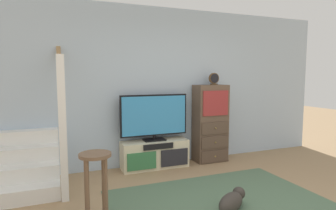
# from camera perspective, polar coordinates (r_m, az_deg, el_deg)

# --- Properties ---
(back_wall) EXTENTS (6.40, 0.12, 2.70)m
(back_wall) POSITION_cam_1_polar(r_m,az_deg,el_deg) (5.03, -0.46, 3.68)
(back_wall) COLOR #A8BCD1
(back_wall) RESTS_ON ground_plane
(area_rug) EXTENTS (2.60, 1.80, 0.01)m
(area_rug) POSITION_cam_1_polar(r_m,az_deg,el_deg) (3.70, 10.60, -18.83)
(area_rug) COLOR #4C664C
(area_rug) RESTS_ON ground_plane
(media_console) EXTENTS (1.13, 0.38, 0.46)m
(media_console) POSITION_cam_1_polar(r_m,az_deg,el_deg) (4.86, -2.65, -9.81)
(media_console) COLOR beige
(media_console) RESTS_ON ground_plane
(television) EXTENTS (1.15, 0.22, 0.77)m
(television) POSITION_cam_1_polar(r_m,az_deg,el_deg) (4.75, -2.78, -2.26)
(television) COLOR black
(television) RESTS_ON media_console
(side_cabinet) EXTENTS (0.58, 0.38, 1.38)m
(side_cabinet) POSITION_cam_1_polar(r_m,az_deg,el_deg) (5.20, 8.48, -3.65)
(side_cabinet) COLOR brown
(side_cabinet) RESTS_ON ground_plane
(desk_clock) EXTENTS (0.19, 0.08, 0.21)m
(desk_clock) POSITION_cam_1_polar(r_m,az_deg,el_deg) (5.14, 9.17, 5.18)
(desk_clock) COLOR #4C3823
(desk_clock) RESTS_ON side_cabinet
(staircase) EXTENTS (1.00, 1.36, 2.20)m
(staircase) POSITION_cam_1_polar(r_m,az_deg,el_deg) (4.61, -26.47, -9.52)
(staircase) COLOR white
(staircase) RESTS_ON ground_plane
(bar_stool_near) EXTENTS (0.34, 0.34, 0.74)m
(bar_stool_near) POSITION_cam_1_polar(r_m,az_deg,el_deg) (3.18, -14.32, -12.66)
(bar_stool_near) COLOR brown
(bar_stool_near) RESTS_ON ground_plane
(dog) EXTENTS (0.50, 0.39, 0.23)m
(dog) POSITION_cam_1_polar(r_m,az_deg,el_deg) (3.51, 12.68, -18.32)
(dog) COLOR #332D28
(dog) RESTS_ON ground_plane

